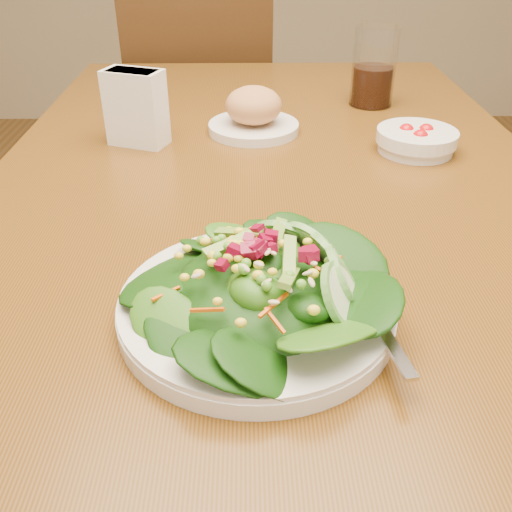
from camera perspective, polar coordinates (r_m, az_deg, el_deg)
name	(u,v)px	position (r m, az deg, el deg)	size (l,w,h in m)	color
ground_plane	(267,472)	(1.40, 1.13, -20.82)	(5.00, 5.00, 0.00)	brown
dining_table	(271,226)	(0.97, 1.53, 3.03)	(0.90, 1.40, 0.75)	brown
chair_far	(200,129)	(1.86, -5.65, 12.52)	(0.48, 0.49, 0.94)	black
salad_plate	(266,292)	(0.58, 1.01, -3.62)	(0.29, 0.28, 0.08)	silver
bread_plate	(254,114)	(1.07, -0.24, 14.03)	(0.17, 0.17, 0.08)	silver
tomato_bowl	(416,140)	(1.02, 15.74, 11.09)	(0.14, 0.14, 0.04)	silver
drinking_glass	(373,72)	(1.25, 11.65, 17.56)	(0.09, 0.09, 0.16)	silver
napkin_holder	(136,106)	(1.03, -11.94, 14.47)	(0.11, 0.09, 0.13)	white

